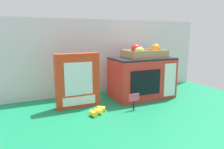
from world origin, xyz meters
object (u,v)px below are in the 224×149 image
object	(u,v)px
cookie_set_box	(77,81)
loose_toy_banana	(98,111)
price_sign	(134,99)
food_groups_crate	(144,53)
toy_microwave	(142,77)

from	to	relation	value
cookie_set_box	loose_toy_banana	size ratio (longest dim) A/B	2.87
cookie_set_box	price_sign	bearing A→B (deg)	-34.08
food_groups_crate	loose_toy_banana	distance (m)	0.56
toy_microwave	loose_toy_banana	bearing A→B (deg)	-155.32
price_sign	loose_toy_banana	size ratio (longest dim) A/B	0.86
loose_toy_banana	toy_microwave	bearing A→B (deg)	24.68
toy_microwave	price_sign	world-z (taller)	toy_microwave
price_sign	loose_toy_banana	xyz separation A→B (m)	(-0.22, 0.03, -0.05)
food_groups_crate	loose_toy_banana	xyz separation A→B (m)	(-0.43, -0.20, -0.30)
toy_microwave	cookie_set_box	size ratio (longest dim) A/B	1.28
toy_microwave	cookie_set_box	bearing A→B (deg)	-177.69
food_groups_crate	price_sign	world-z (taller)	food_groups_crate
price_sign	cookie_set_box	bearing A→B (deg)	145.92
food_groups_crate	loose_toy_banana	world-z (taller)	food_groups_crate
food_groups_crate	cookie_set_box	distance (m)	0.52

